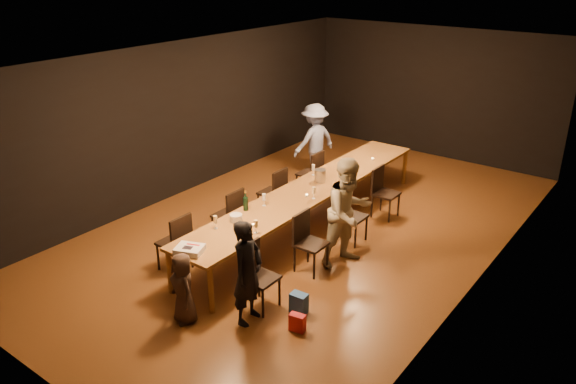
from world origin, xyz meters
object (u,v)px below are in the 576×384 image
Objects in this scene: chair_left_3 at (309,173)px; man_blue at (314,140)px; chair_right_2 at (352,216)px; chair_right_3 at (386,193)px; champagne_bottle at (246,200)px; chair_left_2 at (272,192)px; chair_right_1 at (311,243)px; child at (183,288)px; plate_stack at (236,218)px; chair_left_0 at (174,242)px; birthday_cake at (190,249)px; ice_bucket at (320,175)px; woman_birthday at (248,273)px; chair_right_0 at (261,277)px; woman_tan at (348,212)px; table at (310,191)px; chair_left_1 at (227,214)px.

chair_left_3 is 1.17m from man_blue.
chair_right_3 is (0.00, 1.20, 0.00)m from chair_right_2.
champagne_bottle is at bearing -167.99° from chair_left_3.
chair_right_2 is 1.00× the size of chair_left_2.
chair_right_1 is 2.13m from child.
chair_left_3 reaches higher than plate_stack.
chair_right_1 and chair_left_3 have the same top height.
chair_left_0 is at bearing -25.28° from chair_right_3.
plate_stack is 0.57× the size of champagne_bottle.
birthday_cake is at bearing -82.73° from plate_stack.
ice_bucket reaches higher than birthday_cake.
chair_left_2 is 2.97m from birthday_cake.
child reaches higher than plate_stack.
chair_left_0 is at bearing -54.78° from chair_right_1.
chair_right_1 is 0.65× the size of woman_birthday.
woman_birthday is 6.46× the size of ice_bucket.
birthday_cake is (-0.94, -0.11, 0.07)m from woman_birthday.
child reaches higher than chair_right_2.
chair_left_2 and chair_left_3 have the same top height.
man_blue is at bearing 29.50° from chair_left_3.
plate_stack is (0.68, -1.73, 0.34)m from chair_left_2.
chair_right_0 is 2.94m from ice_bucket.
woman_tan is (2.00, -1.85, 0.40)m from chair_left_3.
child is 2.19× the size of birthday_cake.
table is 6.45× the size of chair_right_0.
woman_tan reaches higher than chair_right_1.
man_blue is at bearing 122.79° from table.
chair_right_2 and chair_left_2 have the same top height.
woman_birthday is (0.06, -2.73, 0.25)m from chair_right_2.
table is 13.38× the size of birthday_cake.
man_blue is 8.25× the size of plate_stack.
chair_left_0 is 0.65× the size of woman_birthday.
chair_right_0 is 0.54× the size of woman_tan.
birthday_cake is (0.82, -2.83, 0.33)m from chair_left_2.
chair_right_2 is (0.85, 0.00, -0.24)m from table.
chair_left_3 is 1.22m from ice_bucket.
woman_birthday reaches higher than chair_right_1.
woman_tan is at bearing 9.22° from chair_right_3.
chair_left_3 is (-1.70, 1.20, 0.00)m from chair_right_2.
ice_bucket reaches higher than chair_left_1.
champagne_bottle reaches higher than chair_left_2.
woman_birthday reaches higher than child.
chair_left_3 is at bearing 102.01° from champagne_bottle.
chair_left_2 is 4.85× the size of plate_stack.
chair_right_2 is at bearing 44.26° from woman_tan.
champagne_bottle is at bearing -158.08° from chair_left_2.
table is 1.33m from woman_tan.
woman_tan reaches higher than champagne_bottle.
ice_bucket is (-0.05, 0.37, 0.16)m from table.
chair_left_1 is (-1.70, 1.20, 0.00)m from chair_right_0.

